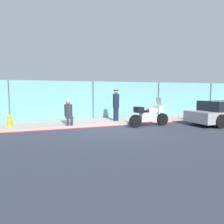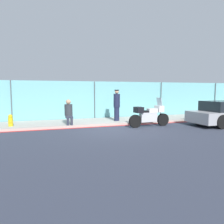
# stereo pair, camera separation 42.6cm
# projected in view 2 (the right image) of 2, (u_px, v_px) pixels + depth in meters

# --- Properties ---
(ground_plane) EXTENTS (120.00, 120.00, 0.00)m
(ground_plane) POSITION_uv_depth(u_px,v_px,m) (115.00, 130.00, 10.59)
(ground_plane) COLOR #333847
(sidewalk) EXTENTS (36.53, 2.64, 0.13)m
(sidewalk) POSITION_uv_depth(u_px,v_px,m) (100.00, 122.00, 12.95)
(sidewalk) COLOR #ADA89E
(sidewalk) RESTS_ON ground_plane
(curb_paint_stripe) EXTENTS (36.53, 0.18, 0.01)m
(curb_paint_stripe) POSITION_uv_depth(u_px,v_px,m) (108.00, 126.00, 11.63)
(curb_paint_stripe) COLOR red
(curb_paint_stripe) RESTS_ON ground_plane
(storefront_fence) EXTENTS (34.70, 0.17, 2.49)m
(storefront_fence) POSITION_uv_depth(u_px,v_px,m) (94.00, 101.00, 14.16)
(storefront_fence) COLOR #6BB2B7
(storefront_fence) RESTS_ON ground_plane
(motorcycle) EXTENTS (2.36, 0.57, 1.52)m
(motorcycle) POSITION_uv_depth(u_px,v_px,m) (149.00, 115.00, 11.43)
(motorcycle) COLOR black
(motorcycle) RESTS_ON ground_plane
(officer_standing) EXTENTS (0.37, 0.37, 1.82)m
(officer_standing) POSITION_uv_depth(u_px,v_px,m) (117.00, 105.00, 12.77)
(officer_standing) COLOR #191E38
(officer_standing) RESTS_ON sidewalk
(person_seated_on_curb) EXTENTS (0.42, 0.69, 1.31)m
(person_seated_on_curb) POSITION_uv_depth(u_px,v_px,m) (69.00, 111.00, 11.43)
(person_seated_on_curb) COLOR #2D3342
(person_seated_on_curb) RESTS_ON sidewalk
(fire_hydrant) EXTENTS (0.23, 0.29, 0.60)m
(fire_hydrant) POSITION_uv_depth(u_px,v_px,m) (11.00, 120.00, 10.85)
(fire_hydrant) COLOR gold
(fire_hydrant) RESTS_ON sidewalk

